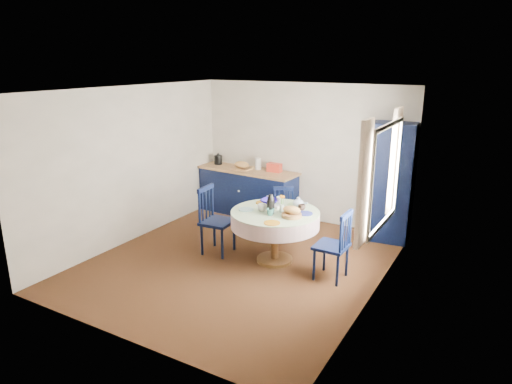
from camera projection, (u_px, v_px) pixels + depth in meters
The scene contains 17 objects.
floor at pixel (238, 262), 6.75m from camera, with size 4.50×4.50×0.00m, color black.
ceiling at pixel (236, 90), 6.05m from camera, with size 4.50×4.50×0.00m, color white.
wall_back at pixel (303, 153), 8.28m from camera, with size 4.00×0.02×2.50m, color white.
wall_left at pixel (132, 165), 7.36m from camera, with size 0.02×4.50×2.50m, color white.
wall_right at pixel (379, 202), 5.45m from camera, with size 0.02×4.50×2.50m, color white.
window at pixel (383, 174), 5.64m from camera, with size 0.10×1.74×1.45m.
kitchen_counter at pixel (248, 191), 8.74m from camera, with size 2.02×0.75×1.13m.
pantry_cabinet at pixel (390, 183), 7.36m from camera, with size 0.73×0.55×1.94m.
dining_table at pixel (276, 219), 6.60m from camera, with size 1.29×1.29×1.06m.
chair_left at pixel (215, 220), 6.97m from camera, with size 0.48×0.50×1.04m.
chair_far at pixel (283, 213), 7.57m from camera, with size 0.50×0.49×0.85m.
chair_right at pixel (334, 245), 6.10m from camera, with size 0.42×0.44×0.98m.
mug_a at pixel (262, 208), 6.57m from camera, with size 0.13×0.13×0.11m, color silver.
mug_b at pixel (270, 212), 6.39m from camera, with size 0.11×0.11×0.10m, color #2E6C66.
mug_c at pixel (302, 207), 6.61m from camera, with size 0.11×0.11×0.09m, color black.
mug_d at pixel (279, 200), 6.96m from camera, with size 0.10×0.10×0.09m, color silver.
cobalt_bowl at pixel (270, 201), 6.92m from camera, with size 0.27×0.27×0.07m, color navy.
Camera 1 is at (3.31, -5.24, 2.89)m, focal length 32.00 mm.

